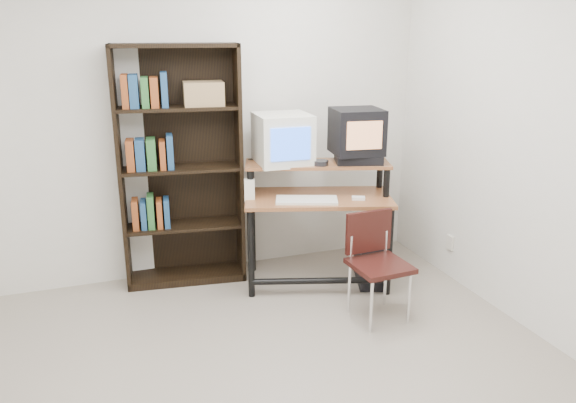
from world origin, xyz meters
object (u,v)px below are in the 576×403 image
object	(u,v)px
bookshelf	(180,165)
school_chair	(376,255)
crt_monitor	(283,139)
pc_tower	(370,257)
crt_tv	(357,131)
computer_desk	(318,202)

from	to	relation	value
bookshelf	school_chair	bearing A→B (deg)	-35.72
crt_monitor	bookshelf	world-z (taller)	bookshelf
school_chair	crt_monitor	bearing A→B (deg)	111.20
pc_tower	school_chair	distance (m)	0.63
crt_tv	pc_tower	xyz separation A→B (m)	(0.08, -0.16, -1.02)
crt_monitor	crt_tv	distance (m)	0.59
crt_monitor	crt_tv	xyz separation A→B (m)	(0.56, -0.18, 0.06)
crt_tv	computer_desk	bearing A→B (deg)	-169.09
computer_desk	school_chair	world-z (taller)	computer_desk
pc_tower	school_chair	bearing A→B (deg)	-95.43
computer_desk	bookshelf	world-z (taller)	bookshelf
crt_tv	school_chair	world-z (taller)	crt_tv
crt_tv	school_chair	xyz separation A→B (m)	(-0.16, -0.68, -0.76)
computer_desk	crt_monitor	xyz separation A→B (m)	(-0.23, 0.20, 0.49)
crt_monitor	bookshelf	bearing A→B (deg)	166.50
crt_monitor	computer_desk	bearing A→B (deg)	-38.78
computer_desk	pc_tower	size ratio (longest dim) A/B	2.81
school_chair	pc_tower	bearing A→B (deg)	62.14
crt_monitor	bookshelf	distance (m)	0.84
pc_tower	school_chair	xyz separation A→B (m)	(-0.24, -0.52, 0.25)
computer_desk	crt_tv	xyz separation A→B (m)	(0.33, 0.02, 0.55)
pc_tower	school_chair	size ratio (longest dim) A/B	0.59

